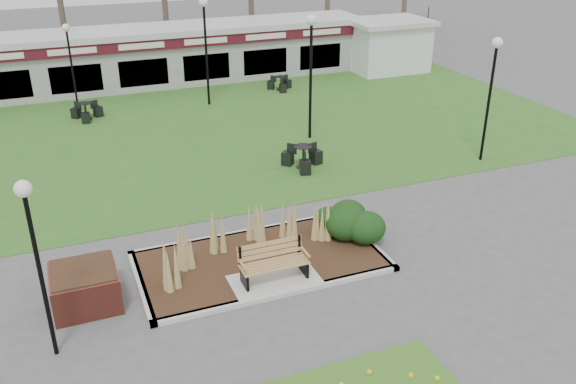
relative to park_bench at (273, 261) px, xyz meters
name	(u,v)px	position (x,y,z in m)	size (l,w,h in m)	color
ground	(277,287)	(0.00, -0.25, -0.59)	(100.00, 100.00, 0.00)	#515154
lawn	(173,133)	(0.00, 11.75, -0.58)	(34.00, 16.00, 0.02)	#296A21
planting_bed	(303,239)	(1.27, 1.10, -0.22)	(6.75, 3.40, 1.27)	#301E13
park_bench	(273,261)	(0.00, 0.00, 0.00)	(1.70, 0.66, 0.93)	#A07448
brick_planter	(85,287)	(-4.40, 0.75, -0.11)	(1.50, 1.50, 0.95)	maroon
food_pavilion	(138,57)	(0.00, 19.71, 0.89)	(24.60, 3.40, 2.90)	gray
service_hut	(388,45)	(13.50, 17.75, 0.86)	(4.40, 3.40, 2.83)	silver
lamp_post_near_left	(32,232)	(-5.18, -0.83, 2.31)	(0.33, 0.33, 3.98)	black
lamp_post_near_right	(493,73)	(9.92, 4.67, 2.68)	(0.37, 0.37, 4.48)	black
lamp_post_mid_right	(205,28)	(2.42, 15.08, 2.95)	(0.40, 0.40, 4.86)	black
lamp_post_far_right	(311,50)	(5.00, 9.16, 2.95)	(0.40, 0.40, 4.86)	black
lamp_post_far_left	(69,49)	(-3.39, 16.10, 2.29)	(0.33, 0.33, 3.95)	black
bistro_set_b	(87,114)	(-3.12, 14.94, -0.32)	(1.38, 1.30, 0.74)	black
bistro_set_c	(303,160)	(3.54, 6.44, -0.30)	(1.48, 1.48, 0.81)	black
bistro_set_d	(280,85)	(6.43, 16.14, -0.34)	(1.29, 1.19, 0.69)	black
patio_umbrella	(426,42)	(16.00, 17.75, 0.83)	(2.14, 2.17, 2.24)	black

